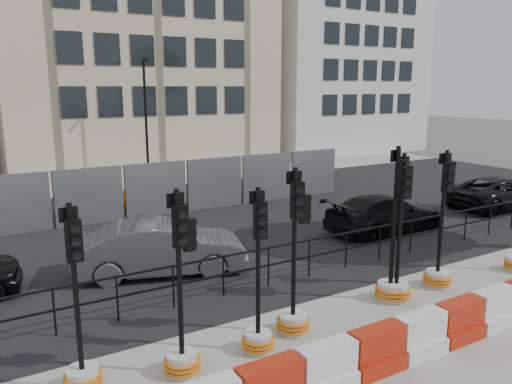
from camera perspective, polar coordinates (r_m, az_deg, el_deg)
ground at (r=11.95m, az=9.53°, el=-11.43°), size 120.00×120.00×0.00m
sidewalk_near at (r=10.09m, az=21.00°, el=-16.68°), size 40.00×6.00×0.02m
road at (r=17.55m, az=-5.30°, el=-3.59°), size 40.00×14.00×0.03m
sidewalk_far at (r=25.79m, az=-13.90°, el=1.13°), size 40.00×4.00×0.02m
building_cream at (r=31.95m, az=-14.43°, el=19.35°), size 15.00×10.06×18.00m
building_white at (r=38.90m, az=8.34°, el=16.72°), size 12.00×9.06×16.00m
kerb_railing at (r=12.58m, az=6.11°, el=-6.77°), size 18.00×0.04×1.00m
heras_fencing at (r=19.64m, az=-10.03°, el=0.05°), size 14.33×1.72×2.00m
lamp_post_far at (r=24.57m, az=-12.45°, el=8.24°), size 0.12×0.56×6.00m
barrier_row at (r=10.04m, az=20.24°, el=-14.50°), size 12.55×0.50×0.80m
traffic_signal_a at (r=8.63m, az=-19.37°, el=-17.03°), size 0.60×0.60×3.05m
traffic_signal_b at (r=8.59m, az=-8.44°, el=-15.60°), size 0.62×0.62×3.17m
traffic_signal_c at (r=9.21m, az=0.26°, el=-14.36°), size 0.60×0.60×3.05m
traffic_signal_d at (r=9.80m, az=4.37°, el=-11.72°), size 0.65×0.65×3.28m
traffic_signal_e at (r=11.63m, az=15.87°, el=-8.75°), size 0.66×0.66×3.34m
traffic_signal_f at (r=11.57m, az=15.33°, el=-8.09°), size 0.69×0.69×3.49m
traffic_signal_g at (r=12.70m, az=20.17°, el=-7.30°), size 0.65×0.65×3.30m
car_b at (r=12.96m, az=-10.75°, el=-6.29°), size 3.93×5.10×1.40m
car_c at (r=16.94m, az=14.51°, el=-2.37°), size 1.79×4.33×1.25m
car_d at (r=21.80m, az=26.26°, el=-0.05°), size 2.74×4.86×1.27m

